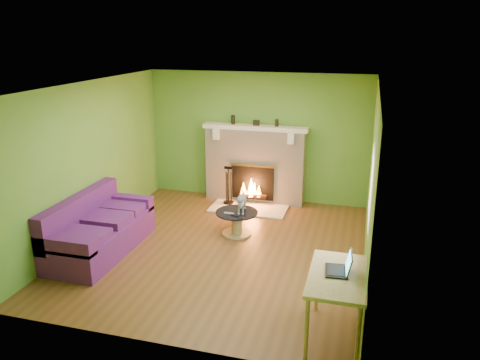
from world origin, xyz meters
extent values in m
plane|color=brown|center=(0.00, 0.00, 0.00)|extent=(5.00, 5.00, 0.00)
plane|color=white|center=(0.00, 0.00, 2.60)|extent=(5.00, 5.00, 0.00)
plane|color=#519230|center=(0.00, 2.50, 1.30)|extent=(5.00, 0.00, 5.00)
plane|color=#519230|center=(0.00, -2.50, 1.30)|extent=(5.00, 0.00, 5.00)
plane|color=#519230|center=(-2.25, 0.00, 1.30)|extent=(0.00, 5.00, 5.00)
plane|color=#519230|center=(2.25, 0.00, 1.30)|extent=(0.00, 5.00, 5.00)
plane|color=silver|center=(2.24, -0.90, 1.55)|extent=(0.00, 1.20, 1.20)
plane|color=white|center=(2.23, -0.90, 1.55)|extent=(0.00, 1.06, 1.06)
cube|color=beige|center=(0.00, 2.33, 0.75)|extent=(2.00, 0.35, 1.50)
cube|color=black|center=(0.00, 2.13, 0.44)|extent=(0.85, 0.03, 0.68)
cube|color=gold|center=(0.00, 2.13, 0.80)|extent=(0.91, 0.02, 0.04)
cylinder|color=black|center=(0.00, 2.10, 0.16)|extent=(0.55, 0.07, 0.07)
cube|color=white|center=(0.00, 2.30, 1.54)|extent=(2.10, 0.28, 0.08)
cube|color=white|center=(-0.75, 2.11, 1.40)|extent=(0.12, 0.10, 0.20)
cube|color=white|center=(0.75, 2.11, 1.40)|extent=(0.12, 0.10, 0.20)
cube|color=beige|center=(0.00, 1.80, 0.01)|extent=(1.50, 0.75, 0.03)
cube|color=white|center=(0.00, 2.30, 1.54)|extent=(2.10, 0.28, 0.08)
cube|color=#531B68|center=(-1.80, -0.60, 0.23)|extent=(0.91, 2.01, 0.45)
cube|color=#531B68|center=(-2.15, -0.60, 0.62)|extent=(0.21, 2.01, 0.57)
cube|color=#531B68|center=(-1.80, -1.51, 0.52)|extent=(0.91, 0.21, 0.23)
cube|color=#531B68|center=(-1.80, 0.30, 0.52)|extent=(0.91, 0.21, 0.23)
cube|color=#531B68|center=(-1.75, -1.17, 0.52)|extent=(0.72, 0.54, 0.12)
cube|color=#531B68|center=(-1.75, -0.50, 0.52)|extent=(0.72, 0.54, 0.12)
cube|color=#531B68|center=(-1.75, 0.07, 0.52)|extent=(0.72, 0.54, 0.12)
cylinder|color=#D7BA74|center=(0.10, 0.60, 0.01)|extent=(0.51, 0.51, 0.03)
cylinder|color=#D7BA74|center=(0.10, 0.60, 0.20)|extent=(0.18, 0.18, 0.35)
cylinder|color=black|center=(0.10, 0.60, 0.40)|extent=(0.72, 0.72, 0.02)
cube|color=#D7BA74|center=(1.95, -1.86, 0.79)|extent=(0.63, 1.09, 0.04)
cylinder|color=#D7BA74|center=(1.69, -2.35, 0.38)|extent=(0.05, 0.05, 0.76)
cylinder|color=#D7BA74|center=(2.21, -2.35, 0.38)|extent=(0.05, 0.05, 0.76)
cylinder|color=#D7BA74|center=(1.69, -1.36, 0.38)|extent=(0.05, 0.05, 0.76)
cylinder|color=#D7BA74|center=(2.21, -1.36, 0.38)|extent=(0.05, 0.05, 0.76)
cube|color=gray|center=(0.00, 0.48, 0.42)|extent=(0.17, 0.06, 0.02)
cube|color=black|center=(0.12, 0.42, 0.42)|extent=(0.17, 0.08, 0.02)
cylinder|color=black|center=(-0.46, 2.33, 1.67)|extent=(0.08, 0.08, 0.18)
cylinder|color=black|center=(0.43, 2.33, 1.65)|extent=(0.07, 0.07, 0.14)
cube|color=black|center=(0.02, 2.33, 1.63)|extent=(0.12, 0.08, 0.10)
camera|label=1|loc=(2.12, -6.55, 3.36)|focal=35.00mm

